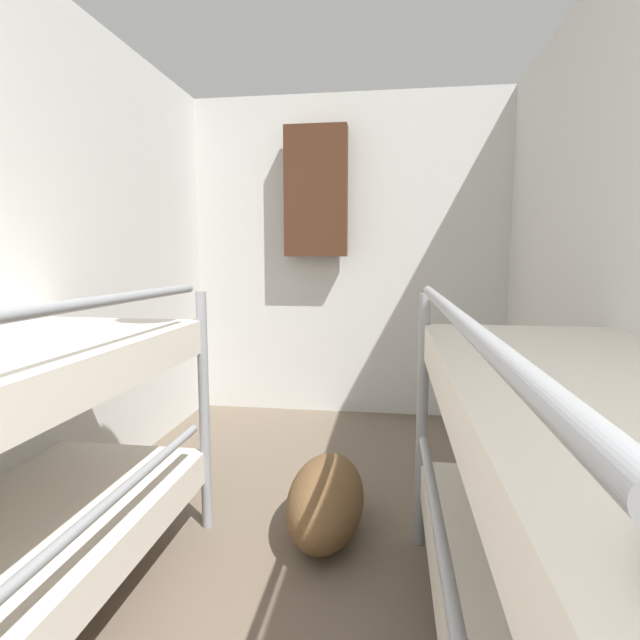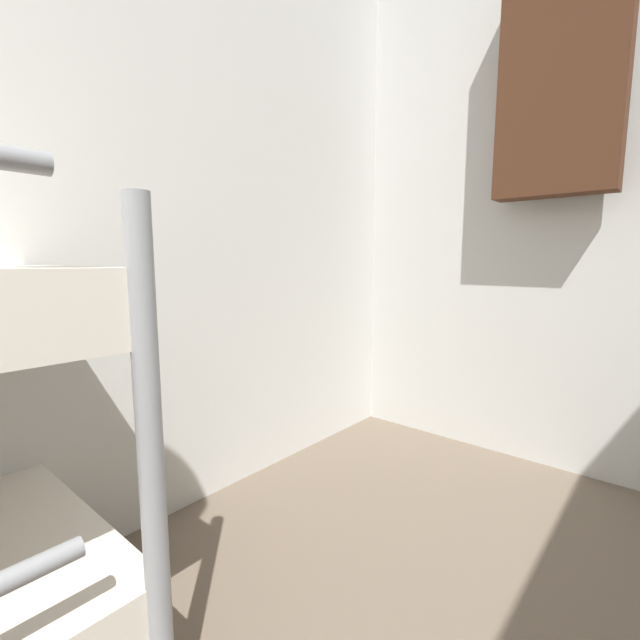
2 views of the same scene
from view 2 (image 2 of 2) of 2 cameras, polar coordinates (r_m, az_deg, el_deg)
name	(u,v)px [view 2 (image 2 of 2)]	position (r m, az deg, el deg)	size (l,w,h in m)	color
wall_back	(622,198)	(2.10, 35.29, 13.15)	(2.39, 0.06, 2.32)	silver
hanging_coat	(561,75)	(2.10, 29.50, 26.53)	(0.44, 0.12, 0.90)	#472819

